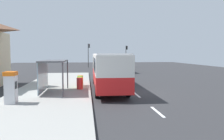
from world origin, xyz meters
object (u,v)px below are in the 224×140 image
bus_shelter (50,68)px  sedan_far (114,65)px  ticket_machine (11,87)px  white_van (121,65)px  sedan_near (110,63)px  recycling_bin_red (80,83)px  recycling_bin_yellow (80,82)px  bus (108,69)px  traffic_light_near_side (126,53)px  traffic_light_far_side (89,52)px  recycling_bin_orange (80,80)px  recycling_bin_green (80,81)px

bus_shelter → sedan_far: bearing=73.4°
sedan_far → ticket_machine: 34.35m
white_van → bus_shelter: bearing=-114.7°
ticket_machine → sedan_near: bearing=75.5°
sedan_far → recycling_bin_red: sedan_far is taller
recycling_bin_yellow → bus_shelter: 3.35m
recycling_bin_yellow → bus_shelter: bus_shelter is taller
bus → traffic_light_near_side: traffic_light_near_side is taller
ticket_machine → recycling_bin_yellow: size_ratio=2.04×
bus → bus_shelter: (-4.70, -2.03, 0.25)m
sedan_near → recycling_bin_yellow: 35.43m
white_van → recycling_bin_red: 18.55m
white_van → ticket_machine: size_ratio=2.70×
traffic_light_far_side → recycling_bin_yellow: bearing=-92.0°
bus_shelter → white_van: bearing=65.3°
sedan_near → traffic_light_near_side: 6.28m
recycling_bin_red → recycling_bin_orange: size_ratio=1.00×
sedan_far → bus_shelter: bus_shelter is taller
recycling_bin_yellow → traffic_light_near_side: (9.70, 30.06, 2.66)m
recycling_bin_red → bus: bearing=14.9°
recycling_bin_orange → bus_shelter: bus_shelter is taller
sedan_far → recycling_bin_green: 27.21m
recycling_bin_green → recycling_bin_orange: bearing=90.0°
recycling_bin_yellow → bus_shelter: bearing=-137.0°
recycling_bin_yellow → ticket_machine: bearing=-125.3°
sedan_far → recycling_bin_green: size_ratio=4.65×
bus → recycling_bin_green: bearing=163.5°
recycling_bin_red → traffic_light_near_side: traffic_light_near_side is taller
sedan_near → traffic_light_far_side: (-5.40, -3.97, 2.79)m
sedan_far → traffic_light_near_side: size_ratio=0.89×
recycling_bin_yellow → bus_shelter: size_ratio=0.24×
traffic_light_far_side → traffic_light_near_side: bearing=-5.3°
sedan_far → recycling_bin_yellow: sedan_far is taller
sedan_near → recycling_bin_orange: bearing=-101.0°
recycling_bin_orange → traffic_light_near_side: size_ratio=0.19×
sedan_near → bus_shelter: (-8.71, -36.89, 1.31)m
recycling_bin_green → bus_shelter: bus_shelter is taller
white_van → sedan_near: bearing=89.7°
ticket_machine → sedan_far: bearing=72.3°
bus_shelter → recycling_bin_yellow: bearing=43.0°
recycling_bin_yellow → traffic_light_near_side: traffic_light_near_side is taller
bus → bus_shelter: 5.13m
bus → recycling_bin_yellow: (-2.49, 0.04, -1.19)m
recycling_bin_orange → traffic_light_far_side: (1.09, 29.46, 2.92)m
bus → ticket_machine: (-6.45, -5.56, -0.67)m
bus → recycling_bin_yellow: 2.76m
bus → recycling_bin_orange: (-2.49, 1.44, -1.19)m
sedan_far → traffic_light_near_side: 5.02m
recycling_bin_orange → ticket_machine: bearing=-119.5°
recycling_bin_red → bus_shelter: size_ratio=0.24×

